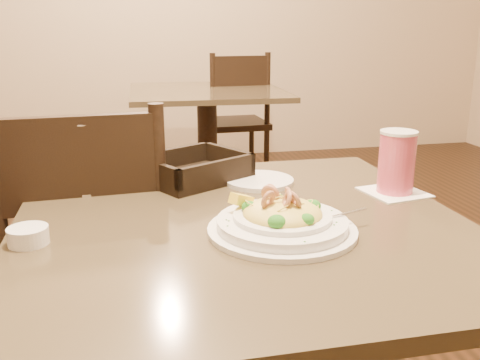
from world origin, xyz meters
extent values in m
cube|color=brown|center=(0.00, 0.00, 0.71)|extent=(0.90, 0.90, 0.03)
cylinder|color=black|center=(0.27, 2.20, 0.01)|extent=(0.52, 0.52, 0.03)
cylinder|color=black|center=(0.27, 2.20, 0.36)|extent=(0.12, 0.12, 0.66)
cube|color=brown|center=(0.27, 2.20, 0.71)|extent=(0.93, 0.93, 0.03)
cube|color=black|center=(-0.34, 0.42, 0.45)|extent=(0.45, 0.45, 0.04)
cylinder|color=black|center=(-0.17, 0.61, 0.21)|extent=(0.04, 0.04, 0.43)
cylinder|color=black|center=(-0.53, 0.59, 0.21)|extent=(0.04, 0.04, 0.43)
cylinder|color=black|center=(-0.15, 0.25, 0.70)|extent=(0.04, 0.04, 0.46)
cube|color=black|center=(-0.33, 0.24, 0.80)|extent=(0.36, 0.05, 0.22)
cube|color=black|center=(0.51, 2.54, 0.45)|extent=(0.44, 0.44, 0.04)
cylinder|color=black|center=(0.68, 2.73, 0.21)|extent=(0.04, 0.04, 0.43)
cylinder|color=black|center=(0.32, 2.72, 0.21)|extent=(0.04, 0.04, 0.43)
cylinder|color=black|center=(0.69, 2.37, 0.21)|extent=(0.04, 0.04, 0.43)
cylinder|color=black|center=(0.34, 2.36, 0.21)|extent=(0.04, 0.04, 0.43)
cylinder|color=black|center=(0.69, 2.37, 0.70)|extent=(0.04, 0.04, 0.46)
cylinder|color=black|center=(0.34, 2.36, 0.70)|extent=(0.04, 0.04, 0.46)
cube|color=black|center=(0.51, 2.36, 0.80)|extent=(0.36, 0.05, 0.22)
cylinder|color=white|center=(0.06, -0.08, 0.73)|extent=(0.28, 0.28, 0.01)
cylinder|color=white|center=(0.06, -0.08, 0.74)|extent=(0.25, 0.25, 0.02)
cylinder|color=white|center=(0.06, -0.08, 0.76)|extent=(0.19, 0.19, 0.01)
ellipsoid|color=#D7C24E|center=(0.06, -0.08, 0.76)|extent=(0.15, 0.15, 0.05)
cube|color=yellow|center=(-0.01, -0.02, 0.78)|extent=(0.05, 0.05, 0.04)
cube|color=silver|center=(0.18, -0.09, 0.76)|extent=(0.10, 0.03, 0.01)
cube|color=silver|center=(0.12, -0.09, 0.76)|extent=(0.03, 0.02, 0.00)
torus|color=#D7C24E|center=(0.06, -0.07, 0.79)|extent=(0.06, 0.04, 0.04)
torus|color=#D7C24E|center=(0.11, -0.07, 0.78)|extent=(0.03, 0.03, 0.02)
torus|color=#D7C24E|center=(0.12, -0.08, 0.77)|extent=(0.04, 0.04, 0.02)
torus|color=#D7C24E|center=(0.06, -0.03, 0.78)|extent=(0.03, 0.03, 0.02)
torus|color=#D7C24E|center=(0.05, -0.11, 0.78)|extent=(0.04, 0.04, 0.03)
torus|color=#D7C24E|center=(0.06, -0.05, 0.78)|extent=(0.04, 0.03, 0.03)
torus|color=#D7C24E|center=(0.07, -0.07, 0.78)|extent=(0.05, 0.04, 0.03)
torus|color=#D7C24E|center=(0.06, -0.08, 0.78)|extent=(0.04, 0.04, 0.01)
torus|color=#D7C24E|center=(0.08, -0.06, 0.77)|extent=(0.03, 0.03, 0.01)
torus|color=#D7C24E|center=(0.06, -0.08, 0.77)|extent=(0.04, 0.03, 0.02)
torus|color=#D7C24E|center=(0.06, -0.09, 0.78)|extent=(0.03, 0.03, 0.01)
torus|color=#D7C24E|center=(0.07, -0.06, 0.78)|extent=(0.05, 0.05, 0.01)
torus|color=#D7C24E|center=(0.02, -0.07, 0.77)|extent=(0.04, 0.04, 0.02)
torus|color=#D7C24E|center=(0.04, -0.06, 0.78)|extent=(0.03, 0.03, 0.01)
torus|color=#D7C24E|center=(0.05, -0.07, 0.79)|extent=(0.05, 0.05, 0.03)
torus|color=#D7C24E|center=(0.04, -0.09, 0.77)|extent=(0.04, 0.04, 0.01)
torus|color=#D7C24E|center=(0.01, -0.05, 0.77)|extent=(0.04, 0.05, 0.02)
torus|color=#D7C24E|center=(0.08, -0.08, 0.78)|extent=(0.05, 0.05, 0.02)
torus|color=tan|center=(0.07, -0.08, 0.80)|extent=(0.02, 0.04, 0.04)
torus|color=tan|center=(0.06, -0.10, 0.80)|extent=(0.02, 0.04, 0.04)
torus|color=tan|center=(0.04, -0.06, 0.80)|extent=(0.04, 0.03, 0.04)
torus|color=tan|center=(0.08, -0.10, 0.80)|extent=(0.03, 0.04, 0.04)
torus|color=tan|center=(0.03, -0.09, 0.80)|extent=(0.04, 0.04, 0.04)
torus|color=tan|center=(0.05, -0.05, 0.80)|extent=(0.04, 0.04, 0.04)
ellipsoid|color=#1E6016|center=(0.12, -0.07, 0.77)|extent=(0.03, 0.03, 0.02)
ellipsoid|color=#1E6016|center=(0.07, -0.01, 0.77)|extent=(0.03, 0.03, 0.02)
ellipsoid|color=#1E6016|center=(0.00, -0.05, 0.77)|extent=(0.03, 0.03, 0.02)
ellipsoid|color=#1E6016|center=(0.03, -0.14, 0.77)|extent=(0.03, 0.03, 0.02)
ellipsoid|color=#1E6016|center=(0.09, -0.14, 0.77)|extent=(0.03, 0.03, 0.02)
cube|color=#266619|center=(0.16, -0.09, 0.75)|extent=(0.00, 0.00, 0.00)
cube|color=#266619|center=(0.11, 0.03, 0.75)|extent=(0.00, 0.00, 0.00)
cube|color=#266619|center=(0.16, -0.06, 0.75)|extent=(0.00, 0.00, 0.00)
cube|color=#266619|center=(0.11, 0.00, 0.75)|extent=(0.00, 0.00, 0.00)
cube|color=#266619|center=(0.14, -0.13, 0.75)|extent=(0.00, 0.00, 0.00)
cube|color=#266619|center=(-0.04, -0.07, 0.75)|extent=(0.00, 0.00, 0.00)
cube|color=#266619|center=(-0.05, -0.09, 0.75)|extent=(0.00, 0.00, 0.00)
cube|color=#266619|center=(-0.01, -0.01, 0.75)|extent=(0.00, 0.00, 0.00)
cube|color=#266619|center=(0.01, 0.03, 0.75)|extent=(0.00, 0.00, 0.00)
cube|color=#266619|center=(0.17, -0.06, 0.75)|extent=(0.00, 0.00, 0.00)
cube|color=#266619|center=(-0.02, -0.02, 0.75)|extent=(0.00, 0.00, 0.00)
cube|color=#266619|center=(0.07, -0.19, 0.75)|extent=(0.00, 0.00, 0.00)
cube|color=#266619|center=(0.15, -0.12, 0.75)|extent=(0.00, 0.00, 0.00)
cube|color=#266619|center=(0.08, 0.02, 0.75)|extent=(0.00, 0.00, 0.00)
cube|color=#266619|center=(-0.04, -0.06, 0.75)|extent=(0.00, 0.00, 0.00)
cube|color=#266619|center=(0.15, -0.04, 0.75)|extent=(0.00, 0.00, 0.00)
cube|color=white|center=(0.39, 0.10, 0.73)|extent=(0.15, 0.15, 0.00)
cylinder|color=#D14A63|center=(0.39, 0.10, 0.80)|extent=(0.08, 0.08, 0.14)
cylinder|color=white|center=(0.39, 0.10, 0.87)|extent=(0.08, 0.08, 0.01)
cube|color=black|center=(-0.05, 0.31, 0.73)|extent=(0.31, 0.29, 0.02)
cube|color=black|center=(0.04, 0.37, 0.77)|extent=(0.11, 0.18, 0.05)
cube|color=black|center=(-0.15, 0.26, 0.77)|extent=(0.11, 0.18, 0.05)
cube|color=black|center=(-0.10, 0.39, 0.77)|extent=(0.21, 0.13, 0.05)
cube|color=black|center=(-0.01, 0.23, 0.77)|extent=(0.21, 0.13, 0.05)
cylinder|color=silver|center=(-0.32, 0.28, 0.73)|extent=(0.11, 0.11, 0.01)
torus|color=silver|center=(-0.32, 0.28, 0.89)|extent=(0.11, 0.11, 0.01)
cube|color=white|center=(-0.32, 0.28, 0.79)|extent=(0.07, 0.07, 0.13)
cylinder|color=silver|center=(-0.36, 0.24, 0.81)|extent=(0.01, 0.01, 0.16)
cylinder|color=silver|center=(-0.28, 0.24, 0.81)|extent=(0.01, 0.01, 0.16)
cylinder|color=silver|center=(-0.36, 0.32, 0.81)|extent=(0.01, 0.01, 0.16)
cylinder|color=silver|center=(-0.28, 0.32, 0.81)|extent=(0.01, 0.01, 0.16)
cylinder|color=white|center=(0.10, 0.25, 0.73)|extent=(0.21, 0.21, 0.01)
cylinder|color=white|center=(-0.40, -0.03, 0.74)|extent=(0.09, 0.09, 0.03)
camera|label=1|loc=(-0.22, -0.98, 1.11)|focal=40.00mm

